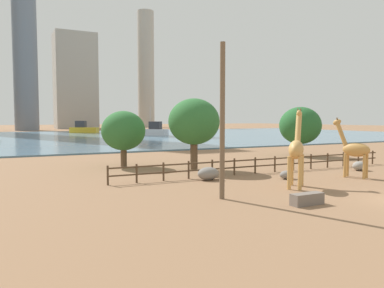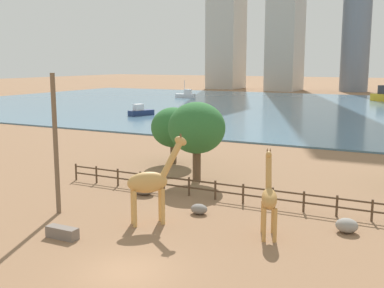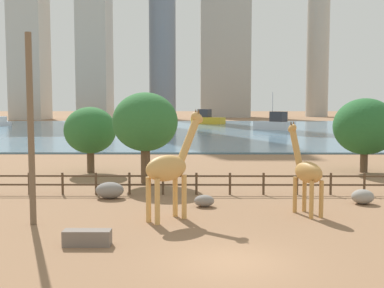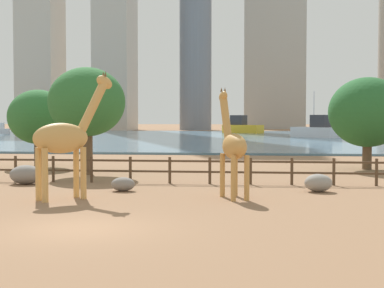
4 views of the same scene
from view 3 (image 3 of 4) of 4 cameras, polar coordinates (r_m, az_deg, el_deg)
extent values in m
plane|color=#8C6647|center=(96.13, 1.07, 1.72)|extent=(400.00, 400.00, 0.00)
cube|color=slate|center=(93.13, 1.10, 1.68)|extent=(180.00, 86.00, 0.20)
cylinder|color=#C18C47|center=(24.34, 12.11, -5.90)|extent=(0.27, 0.27, 1.77)
cylinder|color=#C18C47|center=(24.64, 13.18, -5.79)|extent=(0.27, 0.27, 1.77)
cylinder|color=#C18C47|center=(23.22, 13.97, -6.46)|extent=(0.27, 0.27, 1.77)
cylinder|color=#C18C47|center=(23.54, 15.07, -6.33)|extent=(0.27, 0.27, 1.77)
ellipsoid|color=#C18C47|center=(23.73, 13.62, -3.28)|extent=(1.45, 2.11, 1.03)
cylinder|color=#C18C47|center=(24.51, 12.22, -0.36)|extent=(0.67, 1.07, 1.94)
ellipsoid|color=#C18C47|center=(24.74, 11.79, 1.81)|extent=(0.57, 0.81, 0.62)
cone|color=brown|center=(24.69, 11.65, 2.50)|extent=(0.12, 0.12, 0.19)
cone|color=brown|center=(24.77, 11.96, 2.50)|extent=(0.12, 0.12, 0.19)
cylinder|color=tan|center=(23.00, -2.01, -6.05)|extent=(0.34, 0.34, 2.07)
cylinder|color=tan|center=(22.53, -0.94, -6.28)|extent=(0.34, 0.34, 2.07)
cylinder|color=tan|center=(22.01, -5.18, -6.57)|extent=(0.34, 0.34, 2.07)
cylinder|color=tan|center=(21.51, -4.13, -6.83)|extent=(0.34, 0.34, 2.07)
ellipsoid|color=tan|center=(22.02, -3.05, -2.88)|extent=(2.29, 2.23, 1.20)
cylinder|color=tan|center=(22.80, -0.37, 0.55)|extent=(1.28, 1.23, 2.19)
ellipsoid|color=tan|center=(23.11, 0.61, 3.11)|extent=(0.89, 0.87, 0.77)
cone|color=brown|center=(23.17, 0.46, 3.97)|extent=(0.15, 0.15, 0.22)
cone|color=brown|center=(23.03, 0.77, 3.97)|extent=(0.15, 0.15, 0.22)
cylinder|color=brown|center=(22.24, -18.57, 1.61)|extent=(0.28, 0.28, 8.45)
ellipsoid|color=gray|center=(25.23, 1.46, -6.75)|extent=(1.05, 0.82, 0.61)
ellipsoid|color=gray|center=(27.44, 19.57, -5.90)|extent=(1.19, 1.04, 0.78)
ellipsoid|color=gray|center=(27.72, -9.72, -5.42)|extent=(1.59, 1.24, 0.93)
cube|color=#72665B|center=(19.00, -12.31, -10.80)|extent=(1.80, 0.60, 0.60)
cylinder|color=#4C3826|center=(30.01, -18.74, -4.46)|extent=(0.14, 0.14, 1.30)
cylinder|color=#4C3826|center=(29.42, -15.09, -4.55)|extent=(0.14, 0.14, 1.30)
cylinder|color=#4C3826|center=(28.96, -11.31, -4.63)|extent=(0.14, 0.14, 1.30)
cylinder|color=#4C3826|center=(28.63, -7.42, -4.68)|extent=(0.14, 0.14, 1.30)
cylinder|color=#4C3826|center=(28.43, -3.47, -4.72)|extent=(0.14, 0.14, 1.30)
cylinder|color=#4C3826|center=(28.37, 0.53, -4.73)|extent=(0.14, 0.14, 1.30)
cylinder|color=#4C3826|center=(28.45, 4.52, -4.72)|extent=(0.14, 0.14, 1.30)
cylinder|color=#4C3826|center=(28.66, 8.47, -4.68)|extent=(0.14, 0.14, 1.30)
cylinder|color=#4C3826|center=(29.01, 12.35, -4.63)|extent=(0.14, 0.14, 1.30)
cylinder|color=#4C3826|center=(29.48, 16.12, -4.56)|extent=(0.14, 0.14, 1.30)
cylinder|color=#4C3826|center=(30.08, 19.75, -4.47)|extent=(0.14, 0.14, 1.30)
cube|color=#4C3826|center=(28.33, 2.87, -3.82)|extent=(26.10, 0.08, 0.10)
cube|color=#4C3826|center=(28.41, 2.86, -4.85)|extent=(26.10, 0.08, 0.10)
cylinder|color=brown|center=(38.05, -11.92, -2.06)|extent=(0.56, 0.56, 1.69)
ellipsoid|color=#2D6B33|center=(37.84, -11.98, 1.61)|extent=(3.98, 3.98, 3.59)
cylinder|color=brown|center=(32.51, -5.53, -2.55)|extent=(0.63, 0.63, 2.38)
ellipsoid|color=#2D6B33|center=(32.26, -5.57, 2.63)|extent=(4.37, 4.37, 3.93)
cylinder|color=brown|center=(39.60, 19.70, -2.01)|extent=(0.58, 0.58, 1.64)
ellipsoid|color=#26602D|center=(39.38, 19.82, 1.97)|extent=(4.83, 4.83, 4.34)
cube|color=silver|center=(114.65, -21.81, 2.24)|extent=(5.12, 2.90, 0.97)
cube|color=silver|center=(114.53, -21.52, 2.78)|extent=(1.98, 1.56, 1.16)
cube|color=silver|center=(93.38, 9.70, 2.17)|extent=(7.59, 7.62, 1.58)
cube|color=#333338|center=(92.74, 10.21, 3.22)|extent=(3.35, 3.36, 1.90)
cylinder|color=silver|center=(93.52, 9.53, 4.36)|extent=(0.17, 0.17, 5.54)
cube|color=gold|center=(117.17, 1.92, 2.80)|extent=(8.41, 6.72, 1.62)
cube|color=#333338|center=(117.62, 1.50, 3.67)|extent=(3.50, 3.18, 1.94)
cube|color=#ADA89E|center=(178.53, 3.91, 9.95)|extent=(17.71, 13.61, 42.00)
cylinder|color=#ADA89E|center=(190.94, 14.72, 11.86)|extent=(8.31, 8.31, 57.77)
camera|label=1|loc=(18.09, -77.62, -2.29)|focal=35.00mm
camera|label=2|loc=(13.28, 93.53, 15.74)|focal=45.00mm
camera|label=4|loc=(6.79, 92.78, -19.27)|focal=55.00mm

